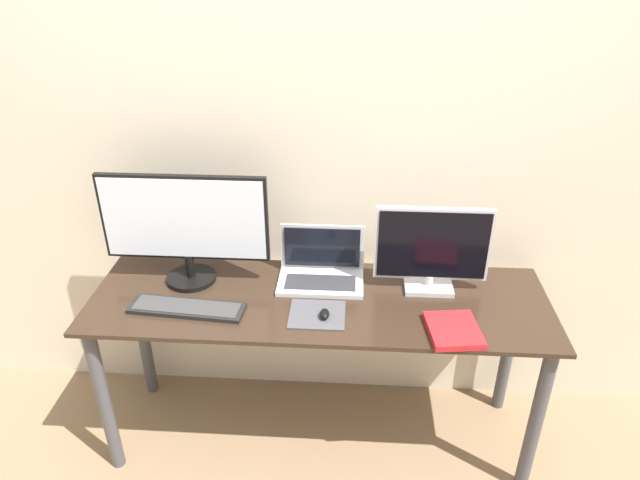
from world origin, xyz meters
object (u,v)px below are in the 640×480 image
(monitor_right, at_px, (432,249))
(laptop, at_px, (322,268))
(keyboard, at_px, (187,308))
(book, at_px, (454,330))
(monitor_left, at_px, (185,225))
(mouse, at_px, (325,314))

(monitor_right, xyz_separation_m, laptop, (-0.43, 0.04, -0.13))
(monitor_right, height_order, keyboard, monitor_right)
(book, bearing_deg, monitor_left, 164.37)
(monitor_right, distance_m, book, 0.34)
(monitor_right, distance_m, mouse, 0.50)
(keyboard, bearing_deg, monitor_left, 100.14)
(laptop, bearing_deg, monitor_right, -5.38)
(monitor_left, xyz_separation_m, monitor_right, (0.97, 0.00, -0.07))
(monitor_left, bearing_deg, laptop, 4.32)
(laptop, xyz_separation_m, mouse, (0.03, -0.27, -0.03))
(laptop, relative_size, keyboard, 0.77)
(monitor_left, height_order, keyboard, monitor_left)
(laptop, relative_size, book, 1.51)
(monitor_left, height_order, mouse, monitor_left)
(book, bearing_deg, laptop, 146.25)
(monitor_right, bearing_deg, laptop, 174.62)
(keyboard, bearing_deg, mouse, -2.11)
(monitor_right, relative_size, book, 1.95)
(mouse, bearing_deg, monitor_left, 157.70)
(laptop, xyz_separation_m, book, (0.49, -0.33, -0.04))
(monitor_left, height_order, monitor_right, monitor_left)
(monitor_left, relative_size, laptop, 1.91)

